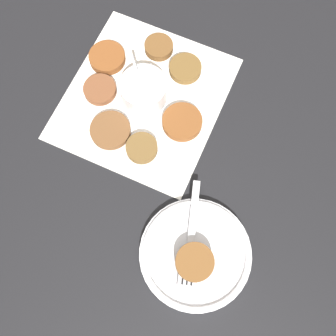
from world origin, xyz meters
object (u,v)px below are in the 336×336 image
Objects in this scene: sauce_bowl at (144,91)px; fork at (190,245)px; serving_plate at (195,254)px; fritter_on_plate at (195,262)px.

fork is (-0.25, -0.16, -0.00)m from sauce_bowl.
sauce_bowl is 0.31m from serving_plate.
sauce_bowl reaches higher than serving_plate.
sauce_bowl is at bearing 32.86° from fork.
sauce_bowl is 1.53× the size of fritter_on_plate.
fork is (0.01, 0.01, 0.01)m from serving_plate.
fritter_on_plate reaches higher than fork.
fork is at bearing 28.43° from fritter_on_plate.
fritter_on_plate is 0.03m from fork.
serving_plate is 0.02m from fork.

